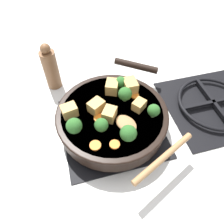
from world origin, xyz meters
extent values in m
plane|color=silver|center=(0.00, 0.00, 0.00)|extent=(2.40, 2.40, 0.00)
cube|color=black|center=(0.00, 0.00, 0.00)|extent=(0.31, 0.31, 0.01)
torus|color=black|center=(0.00, 0.00, 0.02)|extent=(0.24, 0.24, 0.01)
cube|color=black|center=(0.00, 0.00, 0.02)|extent=(0.01, 0.23, 0.01)
cube|color=black|center=(0.00, 0.00, 0.02)|extent=(0.23, 0.01, 0.01)
cube|color=black|center=(0.00, 0.36, 0.00)|extent=(0.31, 0.31, 0.01)
torus|color=black|center=(0.00, 0.36, 0.02)|extent=(0.24, 0.24, 0.01)
cube|color=black|center=(0.00, 0.36, 0.02)|extent=(0.01, 0.23, 0.01)
cube|color=black|center=(0.00, 0.36, 0.02)|extent=(0.23, 0.01, 0.01)
cylinder|color=black|center=(0.00, 0.00, 0.05)|extent=(0.33, 0.33, 0.05)
cylinder|color=brown|center=(0.00, 0.00, 0.06)|extent=(0.30, 0.30, 0.05)
torus|color=black|center=(0.00, 0.00, 0.08)|extent=(0.34, 0.34, 0.01)
cylinder|color=black|center=(-0.20, 0.14, 0.07)|extent=(0.11, 0.14, 0.02)
ellipsoid|color=#A87A4C|center=(0.06, 0.03, 0.09)|extent=(0.08, 0.07, 0.01)
cylinder|color=#A87A4C|center=(0.18, 0.08, 0.09)|extent=(0.10, 0.19, 0.02)
cube|color=tan|center=(0.02, -0.01, 0.10)|extent=(0.05, 0.05, 0.03)
cube|color=tan|center=(-0.02, -0.04, 0.10)|extent=(0.05, 0.06, 0.03)
cube|color=tan|center=(0.01, 0.08, 0.10)|extent=(0.05, 0.05, 0.03)
cube|color=tan|center=(-0.08, 0.02, 0.10)|extent=(0.06, 0.05, 0.04)
cube|color=tan|center=(-0.02, -0.12, 0.10)|extent=(0.04, 0.05, 0.03)
cube|color=tan|center=(-0.07, 0.08, 0.10)|extent=(0.05, 0.04, 0.04)
cylinder|color=#709956|center=(-0.09, 0.05, 0.09)|extent=(0.01, 0.01, 0.01)
sphere|color=#2D6628|center=(-0.09, 0.05, 0.11)|extent=(0.04, 0.04, 0.04)
cylinder|color=#709956|center=(0.06, -0.04, 0.09)|extent=(0.01, 0.01, 0.01)
sphere|color=#2D6628|center=(0.06, -0.04, 0.11)|extent=(0.04, 0.04, 0.04)
cylinder|color=#709956|center=(0.10, 0.02, 0.09)|extent=(0.01, 0.01, 0.01)
sphere|color=#2D6628|center=(0.10, 0.02, 0.11)|extent=(0.04, 0.04, 0.04)
cylinder|color=#709956|center=(0.04, 0.11, 0.09)|extent=(0.01, 0.01, 0.01)
sphere|color=#2D6628|center=(0.04, 0.11, 0.11)|extent=(0.04, 0.04, 0.04)
cylinder|color=#709956|center=(0.04, -0.11, 0.09)|extent=(0.01, 0.01, 0.01)
sphere|color=#2D6628|center=(0.04, -0.11, 0.11)|extent=(0.04, 0.04, 0.04)
cylinder|color=#709956|center=(-0.04, 0.05, 0.09)|extent=(0.01, 0.01, 0.01)
sphere|color=#2D6628|center=(-0.04, 0.05, 0.11)|extent=(0.04, 0.04, 0.04)
cylinder|color=orange|center=(0.10, -0.07, 0.08)|extent=(0.03, 0.03, 0.01)
cylinder|color=orange|center=(-0.04, 0.08, 0.08)|extent=(0.03, 0.03, 0.01)
cylinder|color=orange|center=(0.01, -0.04, 0.08)|extent=(0.03, 0.03, 0.01)
cylinder|color=orange|center=(0.11, -0.02, 0.08)|extent=(0.03, 0.03, 0.01)
cylinder|color=brown|center=(-0.25, -0.16, 0.07)|extent=(0.05, 0.05, 0.15)
sphere|color=brown|center=(-0.25, -0.16, 0.16)|extent=(0.03, 0.03, 0.03)
camera|label=1|loc=(0.39, -0.10, 0.58)|focal=35.00mm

